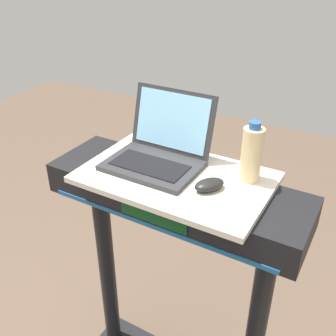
# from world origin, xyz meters

# --- Properties ---
(desk_board) EXTENTS (0.62, 0.39, 0.02)m
(desk_board) POSITION_xyz_m (0.00, 0.70, 1.17)
(desk_board) COLOR beige
(desk_board) RESTS_ON treadmill_base
(laptop) EXTENTS (0.31, 0.28, 0.23)m
(laptop) POSITION_xyz_m (-0.09, 0.74, 1.23)
(laptop) COLOR #2D2D30
(laptop) RESTS_ON desk_board
(computer_mouse) EXTENTS (0.10, 0.12, 0.03)m
(computer_mouse) POSITION_xyz_m (0.13, 0.67, 1.20)
(computer_mouse) COLOR black
(computer_mouse) RESTS_ON desk_board
(water_bottle) EXTENTS (0.07, 0.07, 0.20)m
(water_bottle) POSITION_xyz_m (0.22, 0.80, 1.27)
(water_bottle) COLOR beige
(water_bottle) RESTS_ON desk_board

